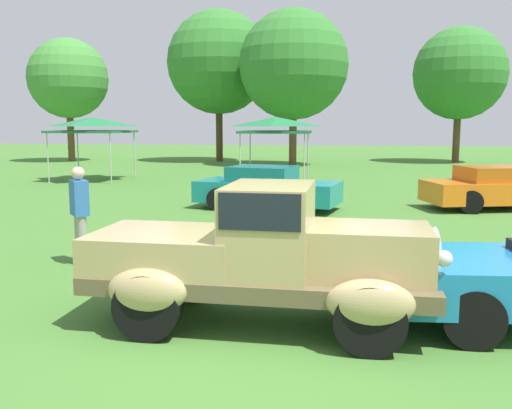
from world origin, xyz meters
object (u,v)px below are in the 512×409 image
show_car_orange (498,188)px  canopy_tent_center_field (276,124)px  canopy_tent_left_field (92,124)px  spectator_by_row (80,212)px  feature_pickup_truck (263,254)px  show_car_teal (266,188)px

show_car_orange → canopy_tent_center_field: (-7.09, 6.10, 1.82)m
canopy_tent_left_field → spectator_by_row: bearing=-66.3°
feature_pickup_truck → show_car_teal: size_ratio=0.98×
feature_pickup_truck → canopy_tent_center_field: 16.50m
canopy_tent_center_field → spectator_by_row: bearing=-97.4°
show_car_orange → canopy_tent_left_field: 16.37m
show_car_orange → spectator_by_row: 11.83m
feature_pickup_truck → show_car_orange: feature_pickup_truck is taller
spectator_by_row → canopy_tent_left_field: (-6.15, 14.02, 1.51)m
feature_pickup_truck → canopy_tent_center_field: size_ratio=1.50×
canopy_tent_center_field → show_car_orange: bearing=-40.7°
spectator_by_row → canopy_tent_center_field: bearing=82.6°
canopy_tent_left_field → canopy_tent_center_field: (7.95, -0.12, -0.00)m
feature_pickup_truck → canopy_tent_left_field: size_ratio=1.39×
feature_pickup_truck → show_car_teal: bearing=97.1°
feature_pickup_truck → spectator_by_row: 4.26m
feature_pickup_truck → canopy_tent_center_field: (-1.70, 16.34, 1.56)m
show_car_teal → canopy_tent_left_field: 11.27m
feature_pickup_truck → show_car_teal: (-1.16, 9.26, -0.26)m
show_car_teal → spectator_by_row: bearing=-108.9°
spectator_by_row → show_car_teal: bearing=71.1°
show_car_teal → canopy_tent_center_field: canopy_tent_center_field is taller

